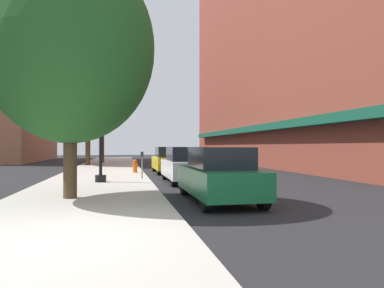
% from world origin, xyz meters
% --- Properties ---
extents(ground_plane, '(90.00, 90.00, 0.00)m').
position_xyz_m(ground_plane, '(4.00, 18.00, 0.00)').
color(ground_plane, '#232326').
extents(sidewalk_slab, '(4.80, 50.00, 0.12)m').
position_xyz_m(sidewalk_slab, '(0.00, 19.00, 0.06)').
color(sidewalk_slab, '#B7B2A8').
rests_on(sidewalk_slab, ground).
extents(building_right_brick, '(6.80, 40.00, 25.56)m').
position_xyz_m(building_right_brick, '(14.99, 22.00, 12.76)').
color(building_right_brick, brown).
rests_on(building_right_brick, ground).
extents(building_far_background, '(6.80, 18.00, 17.09)m').
position_xyz_m(building_far_background, '(-11.01, 37.00, 8.53)').
color(building_far_background, '#9E6047').
rests_on(building_far_background, ground).
extents(lamppost, '(0.48, 0.48, 5.90)m').
position_xyz_m(lamppost, '(0.17, 9.47, 3.20)').
color(lamppost, black).
rests_on(lamppost, sidewalk_slab).
extents(fire_hydrant, '(0.33, 0.26, 0.79)m').
position_xyz_m(fire_hydrant, '(1.87, 14.72, 0.52)').
color(fire_hydrant, '#E05614').
rests_on(fire_hydrant, sidewalk_slab).
extents(parking_meter_near, '(0.14, 0.09, 1.31)m').
position_xyz_m(parking_meter_near, '(2.05, 10.65, 0.95)').
color(parking_meter_near, slate).
rests_on(parking_meter_near, sidewalk_slab).
extents(tree_near, '(4.88, 4.88, 7.68)m').
position_xyz_m(tree_near, '(-1.71, 23.84, 4.98)').
color(tree_near, '#4C3823').
rests_on(tree_near, sidewalk_slab).
extents(tree_mid, '(5.10, 5.10, 7.53)m').
position_xyz_m(tree_mid, '(-0.45, 4.79, 4.70)').
color(tree_mid, '#4C3823').
rests_on(tree_mid, sidewalk_slab).
extents(tree_far, '(3.87, 3.87, 7.28)m').
position_xyz_m(tree_far, '(-0.85, 29.17, 5.14)').
color(tree_far, '#422D1E').
rests_on(tree_far, sidewalk_slab).
extents(car_green, '(1.80, 4.30, 1.66)m').
position_xyz_m(car_green, '(4.00, 3.96, 0.81)').
color(car_green, black).
rests_on(car_green, ground).
extents(car_white, '(1.80, 4.30, 1.66)m').
position_xyz_m(car_white, '(4.00, 9.62, 0.81)').
color(car_white, black).
rests_on(car_white, ground).
extents(car_yellow, '(1.80, 4.30, 1.66)m').
position_xyz_m(car_yellow, '(4.00, 15.43, 0.81)').
color(car_yellow, black).
rests_on(car_yellow, ground).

